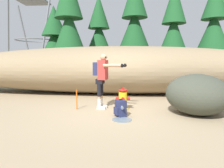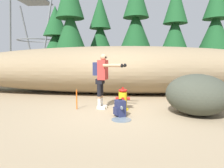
# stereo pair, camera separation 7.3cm
# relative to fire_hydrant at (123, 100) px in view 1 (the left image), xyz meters

# --- Properties ---
(ground_plane) EXTENTS (56.00, 56.00, 0.04)m
(ground_plane) POSITION_rel_fire_hydrant_xyz_m (-0.28, -0.23, -0.33)
(ground_plane) COLOR #998466
(dirt_embankment) EXTENTS (16.99, 3.20, 2.13)m
(dirt_embankment) POSITION_rel_fire_hydrant_xyz_m (-0.28, 3.22, 0.75)
(dirt_embankment) COLOR #897556
(dirt_embankment) RESTS_ON ground_plane
(fire_hydrant) EXTENTS (0.43, 0.39, 0.69)m
(fire_hydrant) POSITION_rel_fire_hydrant_xyz_m (0.00, 0.00, 0.00)
(fire_hydrant) COLOR gold
(fire_hydrant) RESTS_ON ground_plane
(hydrant_water_jet) EXTENTS (0.50, 1.17, 0.52)m
(hydrant_water_jet) POSITION_rel_fire_hydrant_xyz_m (0.00, -0.73, -0.21)
(hydrant_water_jet) COLOR silver
(hydrant_water_jet) RESTS_ON ground_plane
(utility_worker) EXTENTS (1.02, 0.63, 1.68)m
(utility_worker) POSITION_rel_fire_hydrant_xyz_m (-0.62, 0.12, 0.74)
(utility_worker) COLOR beige
(utility_worker) RESTS_ON ground_plane
(spare_backpack) EXTENTS (0.36, 0.36, 0.47)m
(spare_backpack) POSITION_rel_fire_hydrant_xyz_m (-0.05, -0.74, -0.10)
(spare_backpack) COLOR #23284C
(spare_backpack) RESTS_ON ground_plane
(boulder_large) EXTENTS (2.34, 2.33, 1.13)m
(boulder_large) POSITION_rel_fire_hydrant_xyz_m (2.04, -0.39, 0.25)
(boulder_large) COLOR #3D4135
(boulder_large) RESTS_ON ground_plane
(boulder_small) EXTENTS (0.91, 0.90, 0.53)m
(boulder_small) POSITION_rel_fire_hydrant_xyz_m (2.18, 0.43, -0.05)
(boulder_small) COLOR #45452F
(boulder_small) RESTS_ON ground_plane
(boulder_outlier) EXTENTS (0.90, 0.90, 0.44)m
(boulder_outlier) POSITION_rel_fire_hydrant_xyz_m (2.96, 1.03, -0.10)
(boulder_outlier) COLOR #48422E
(boulder_outlier) RESTS_ON ground_plane
(pine_tree_far_left) EXTENTS (2.65, 2.65, 5.28)m
(pine_tree_far_left) POSITION_rel_fire_hydrant_xyz_m (-4.99, 8.29, 2.54)
(pine_tree_far_left) COLOR #47331E
(pine_tree_far_left) RESTS_ON ground_plane
(pine_tree_left) EXTENTS (2.59, 2.59, 6.84)m
(pine_tree_left) POSITION_rel_fire_hydrant_xyz_m (-3.36, 6.30, 3.19)
(pine_tree_left) COLOR #47331E
(pine_tree_left) RESTS_ON ground_plane
(pine_tree_center) EXTENTS (2.34, 2.34, 6.08)m
(pine_tree_center) POSITION_rel_fire_hydrant_xyz_m (-1.89, 8.68, 3.01)
(pine_tree_center) COLOR #47331E
(pine_tree_center) RESTS_ON ground_plane
(pine_tree_right) EXTENTS (2.72, 2.72, 7.18)m
(pine_tree_right) POSITION_rel_fire_hydrant_xyz_m (0.61, 8.39, 3.58)
(pine_tree_right) COLOR #47331E
(pine_tree_right) RESTS_ON ground_plane
(pine_tree_far_right) EXTENTS (2.22, 2.22, 6.10)m
(pine_tree_far_right) POSITION_rel_fire_hydrant_xyz_m (2.90, 6.81, 2.96)
(pine_tree_far_right) COLOR #47331E
(pine_tree_far_right) RESTS_ON ground_plane
(pine_tree_ridge_end) EXTENTS (2.35, 2.35, 6.38)m
(pine_tree_ridge_end) POSITION_rel_fire_hydrant_xyz_m (5.34, 7.04, 3.23)
(pine_tree_ridge_end) COLOR #47331E
(pine_tree_ridge_end) RESTS_ON ground_plane
(survey_stake) EXTENTS (0.04, 0.04, 0.60)m
(survey_stake) POSITION_rel_fire_hydrant_xyz_m (-1.41, -0.03, -0.01)
(survey_stake) COLOR #E55914
(survey_stake) RESTS_ON ground_plane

